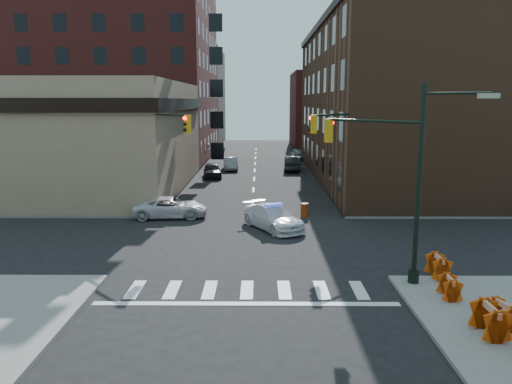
{
  "coord_description": "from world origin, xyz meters",
  "views": [
    {
      "loc": [
        0.48,
        -25.76,
        7.49
      ],
      "look_at": [
        0.3,
        3.02,
        2.2
      ],
      "focal_mm": 35.0,
      "sensor_mm": 36.0,
      "label": 1
    }
  ],
  "objects_px": {
    "barrel_road": "(305,210)",
    "parked_car_wfar": "(230,164)",
    "pedestrian_a": "(153,196)",
    "parked_car_enear": "(292,163)",
    "pickup": "(170,207)",
    "barricade_nw_a": "(151,209)",
    "pedestrian_b": "(85,195)",
    "parked_car_wnear": "(212,170)",
    "police_car": "(273,217)",
    "barricade_se_a": "(438,267)",
    "barrel_bank": "(169,209)"
  },
  "relations": [
    {
      "from": "pickup",
      "to": "pedestrian_a",
      "type": "bearing_deg",
      "value": 31.42
    },
    {
      "from": "parked_car_wnear",
      "to": "pedestrian_a",
      "type": "xyz_separation_m",
      "value": [
        -2.64,
        -15.16,
        0.34
      ]
    },
    {
      "from": "barrel_road",
      "to": "parked_car_wfar",
      "type": "bearing_deg",
      "value": 105.21
    },
    {
      "from": "barricade_nw_a",
      "to": "parked_car_wfar",
      "type": "bearing_deg",
      "value": 88.94
    },
    {
      "from": "police_car",
      "to": "parked_car_wnear",
      "type": "bearing_deg",
      "value": 75.31
    },
    {
      "from": "barrel_road",
      "to": "pedestrian_a",
      "type": "bearing_deg",
      "value": 170.02
    },
    {
      "from": "parked_car_wnear",
      "to": "pedestrian_a",
      "type": "bearing_deg",
      "value": -107.71
    },
    {
      "from": "parked_car_wnear",
      "to": "barrel_bank",
      "type": "xyz_separation_m",
      "value": [
        -1.34,
        -16.57,
        -0.25
      ]
    },
    {
      "from": "pickup",
      "to": "parked_car_enear",
      "type": "distance_m",
      "value": 23.87
    },
    {
      "from": "police_car",
      "to": "pedestrian_b",
      "type": "xyz_separation_m",
      "value": [
        -12.81,
        4.98,
        0.37
      ]
    },
    {
      "from": "parked_car_wfar",
      "to": "barricade_se_a",
      "type": "xyz_separation_m",
      "value": [
        10.67,
        -34.15,
        -0.07
      ]
    },
    {
      "from": "parked_car_wnear",
      "to": "parked_car_wfar",
      "type": "bearing_deg",
      "value": 67.06
    },
    {
      "from": "pickup",
      "to": "barrel_bank",
      "type": "distance_m",
      "value": 0.66
    },
    {
      "from": "barricade_se_a",
      "to": "parked_car_wfar",
      "type": "bearing_deg",
      "value": 17.96
    },
    {
      "from": "barricade_nw_a",
      "to": "pedestrian_b",
      "type": "bearing_deg",
      "value": 165.29
    },
    {
      "from": "barrel_road",
      "to": "barrel_bank",
      "type": "xyz_separation_m",
      "value": [
        -8.93,
        0.39,
        0.01
      ]
    },
    {
      "from": "parked_car_wnear",
      "to": "barricade_nw_a",
      "type": "height_order",
      "value": "parked_car_wnear"
    },
    {
      "from": "parked_car_wnear",
      "to": "barricade_nw_a",
      "type": "relative_size",
      "value": 3.61
    },
    {
      "from": "parked_car_wnear",
      "to": "barricade_se_a",
      "type": "distance_m",
      "value": 31.13
    },
    {
      "from": "pickup",
      "to": "parked_car_wnear",
      "type": "xyz_separation_m",
      "value": [
        1.13,
        17.16,
        0.05
      ]
    },
    {
      "from": "parked_car_wnear",
      "to": "parked_car_enear",
      "type": "distance_m",
      "value": 9.51
    },
    {
      "from": "parked_car_enear",
      "to": "pedestrian_a",
      "type": "bearing_deg",
      "value": 63.61
    },
    {
      "from": "police_car",
      "to": "barrel_road",
      "type": "bearing_deg",
      "value": 25.76
    },
    {
      "from": "barrel_road",
      "to": "barricade_nw_a",
      "type": "bearing_deg",
      "value": -178.27
    },
    {
      "from": "parked_car_enear",
      "to": "barrel_road",
      "type": "distance_m",
      "value": 21.78
    },
    {
      "from": "barricade_se_a",
      "to": "parked_car_wnear",
      "type": "bearing_deg",
      "value": 23.59
    },
    {
      "from": "pedestrian_b",
      "to": "barrel_bank",
      "type": "distance_m",
      "value": 6.23
    },
    {
      "from": "barrel_road",
      "to": "parked_car_enear",
      "type": "bearing_deg",
      "value": 88.38
    },
    {
      "from": "barricade_nw_a",
      "to": "pedestrian_a",
      "type": "bearing_deg",
      "value": 106.29
    },
    {
      "from": "parked_car_enear",
      "to": "barricade_se_a",
      "type": "xyz_separation_m",
      "value": [
        3.95,
        -33.47,
        -0.18
      ]
    },
    {
      "from": "parked_car_wfar",
      "to": "pickup",
      "type": "bearing_deg",
      "value": -102.47
    },
    {
      "from": "barricade_nw_a",
      "to": "parked_car_wnear",
      "type": "bearing_deg",
      "value": 90.75
    },
    {
      "from": "parked_car_wfar",
      "to": "pedestrian_a",
      "type": "bearing_deg",
      "value": -107.19
    },
    {
      "from": "pedestrian_b",
      "to": "barricade_se_a",
      "type": "height_order",
      "value": "pedestrian_b"
    },
    {
      "from": "parked_car_enear",
      "to": "barricade_se_a",
      "type": "relative_size",
      "value": 3.87
    },
    {
      "from": "pickup",
      "to": "barricade_nw_a",
      "type": "relative_size",
      "value": 4.12
    },
    {
      "from": "parked_car_enear",
      "to": "pedestrian_b",
      "type": "height_order",
      "value": "pedestrian_b"
    },
    {
      "from": "parked_car_wfar",
      "to": "barricade_se_a",
      "type": "bearing_deg",
      "value": -78.53
    },
    {
      "from": "police_car",
      "to": "barricade_nw_a",
      "type": "bearing_deg",
      "value": 130.22
    },
    {
      "from": "parked_car_wnear",
      "to": "pedestrian_b",
      "type": "height_order",
      "value": "pedestrian_b"
    },
    {
      "from": "parked_car_wnear",
      "to": "barricade_se_a",
      "type": "height_order",
      "value": "parked_car_wnear"
    },
    {
      "from": "parked_car_enear",
      "to": "pedestrian_a",
      "type": "distance_m",
      "value": 22.73
    },
    {
      "from": "barricade_se_a",
      "to": "barricade_nw_a",
      "type": "xyz_separation_m",
      "value": [
        -14.52,
        11.4,
        -0.04
      ]
    },
    {
      "from": "parked_car_wfar",
      "to": "barrel_road",
      "type": "bearing_deg",
      "value": -80.67
    },
    {
      "from": "parked_car_wnear",
      "to": "pedestrian_a",
      "type": "relative_size",
      "value": 2.32
    },
    {
      "from": "pedestrian_a",
      "to": "barricade_nw_a",
      "type": "bearing_deg",
      "value": -84.34
    },
    {
      "from": "barrel_road",
      "to": "barricade_nw_a",
      "type": "distance_m",
      "value": 9.95
    },
    {
      "from": "barrel_road",
      "to": "barricade_se_a",
      "type": "distance_m",
      "value": 12.56
    },
    {
      "from": "police_car",
      "to": "parked_car_wfar",
      "type": "height_order",
      "value": "police_car"
    },
    {
      "from": "pickup",
      "to": "barrel_road",
      "type": "xyz_separation_m",
      "value": [
        8.72,
        0.2,
        -0.21
      ]
    }
  ]
}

